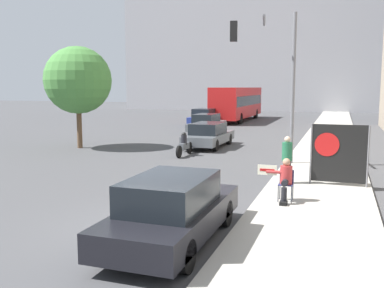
# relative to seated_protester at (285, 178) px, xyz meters

# --- Properties ---
(ground_plane) EXTENTS (160.00, 160.00, 0.00)m
(ground_plane) POSITION_rel_seated_protester_xyz_m (-2.76, -3.09, -0.80)
(ground_plane) COLOR #444447
(sidewalk_curb) EXTENTS (3.31, 90.00, 0.13)m
(sidewalk_curb) POSITION_rel_seated_protester_xyz_m (0.82, 11.91, -0.73)
(sidewalk_curb) COLOR #A8A399
(sidewalk_curb) RESTS_ON ground_plane
(building_backdrop_far) EXTENTS (52.00, 12.00, 26.51)m
(building_backdrop_far) POSITION_rel_seated_protester_xyz_m (-4.76, 54.75, 12.46)
(building_backdrop_far) COLOR #99999E
(building_backdrop_far) RESTS_ON ground_plane
(seated_protester) EXTENTS (1.00, 0.77, 1.24)m
(seated_protester) POSITION_rel_seated_protester_xyz_m (0.00, 0.00, 0.00)
(seated_protester) COLOR #474C56
(seated_protester) RESTS_ON sidewalk_curb
(jogger_on_sidewalk) EXTENTS (0.34, 0.34, 1.60)m
(jogger_on_sidewalk) POSITION_rel_seated_protester_xyz_m (-0.23, 2.41, 0.14)
(jogger_on_sidewalk) COLOR black
(jogger_on_sidewalk) RESTS_ON sidewalk_curb
(pedestrian_behind) EXTENTS (0.34, 0.34, 1.72)m
(pedestrian_behind) POSITION_rel_seated_protester_xyz_m (0.65, 3.74, 0.20)
(pedestrian_behind) COLOR #334775
(pedestrian_behind) RESTS_ON sidewalk_curb
(protest_banner) EXTENTS (1.85, 0.06, 2.03)m
(protest_banner) POSITION_rel_seated_protester_xyz_m (1.41, 2.65, 0.40)
(protest_banner) COLOR slate
(protest_banner) RESTS_ON sidewalk_curb
(traffic_light_pole) EXTENTS (2.75, 2.51, 6.31)m
(traffic_light_pole) POSITION_rel_seated_protester_xyz_m (-1.41, 6.33, 3.53)
(traffic_light_pole) COLOR slate
(traffic_light_pole) RESTS_ON sidewalk_curb
(parked_car_curbside) EXTENTS (1.80, 4.56, 1.48)m
(parked_car_curbside) POSITION_rel_seated_protester_xyz_m (-1.93, -3.76, -0.06)
(parked_car_curbside) COLOR black
(parked_car_curbside) RESTS_ON ground_plane
(car_on_road_nearest) EXTENTS (1.80, 4.70, 1.39)m
(car_on_road_nearest) POSITION_rel_seated_protester_xyz_m (-5.58, 10.89, -0.10)
(car_on_road_nearest) COLOR #565B60
(car_on_road_nearest) RESTS_ON ground_plane
(car_on_road_midblock) EXTENTS (1.72, 4.78, 1.42)m
(car_on_road_midblock) POSITION_rel_seated_protester_xyz_m (-7.96, 18.19, -0.09)
(car_on_road_midblock) COLOR #565B60
(car_on_road_midblock) RESTS_ON ground_plane
(car_on_road_distant) EXTENTS (1.81, 4.29, 1.54)m
(car_on_road_distant) POSITION_rel_seated_protester_xyz_m (-9.81, 23.46, -0.04)
(car_on_road_distant) COLOR navy
(car_on_road_distant) RESTS_ON ground_plane
(city_bus_on_road) EXTENTS (2.61, 12.35, 3.35)m
(city_bus_on_road) POSITION_rel_seated_protester_xyz_m (-8.48, 30.37, 1.13)
(city_bus_on_road) COLOR red
(city_bus_on_road) RESTS_ON ground_plane
(motorcycle_on_road) EXTENTS (0.28, 2.08, 1.18)m
(motorcycle_on_road) POSITION_rel_seated_protester_xyz_m (-5.83, 7.56, -0.28)
(motorcycle_on_road) COLOR #565B60
(motorcycle_on_road) RESTS_ON ground_plane
(street_tree_near_curb) EXTENTS (3.68, 3.68, 5.60)m
(street_tree_near_curb) POSITION_rel_seated_protester_xyz_m (-12.29, 8.23, 2.95)
(street_tree_near_curb) COLOR brown
(street_tree_near_curb) RESTS_ON ground_plane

